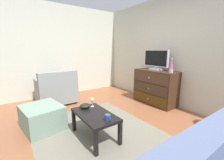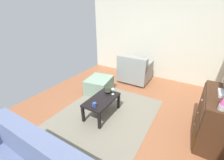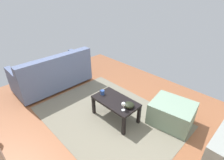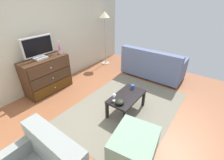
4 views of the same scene
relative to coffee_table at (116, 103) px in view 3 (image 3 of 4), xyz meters
name	(u,v)px [view 3 (image 3 of 4)]	position (x,y,z in m)	size (l,w,h in m)	color
ground_plane	(108,129)	(-0.09, 0.28, -0.37)	(5.63, 4.54, 0.05)	#945737
area_rug	(108,116)	(0.11, 0.08, -0.34)	(2.60, 1.90, 0.01)	slate
coffee_table	(116,103)	(0.00, 0.00, 0.00)	(0.82, 0.46, 0.40)	black
wine_glass	(123,104)	(-0.28, 0.11, 0.17)	(0.07, 0.07, 0.16)	silver
mug	(102,92)	(0.30, 0.04, 0.10)	(0.11, 0.08, 0.08)	#2D4D99
bowl_decorative	(129,105)	(-0.29, -0.02, 0.10)	(0.17, 0.17, 0.08)	black
couch_large	(53,74)	(1.82, 0.24, 0.00)	(0.85, 1.70, 0.86)	#332319
ottoman	(172,113)	(-0.78, -0.62, -0.14)	(0.70, 0.60, 0.41)	gray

